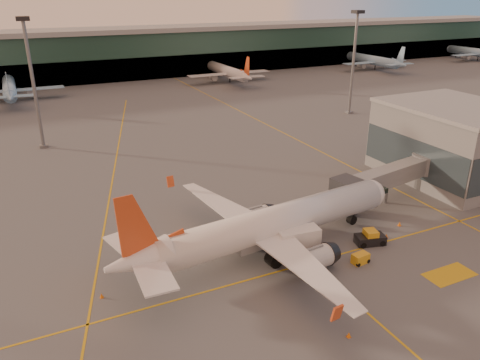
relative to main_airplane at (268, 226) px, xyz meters
name	(u,v)px	position (x,y,z in m)	size (l,w,h in m)	color
ground	(297,297)	(-1.43, -9.02, -3.84)	(600.00, 600.00, 0.00)	#4C4F54
taxi_markings	(129,171)	(-8.75, 35.47, -3.83)	(100.12, 173.00, 0.01)	gold
terminal	(83,55)	(-1.43, 132.77, 4.92)	(400.00, 20.00, 17.60)	#19382D
gate_building	(453,142)	(40.51, 8.91, 2.45)	(18.40, 22.40, 12.60)	slate
mast_west_near	(32,75)	(-21.43, 56.98, 11.02)	(2.40, 2.40, 25.60)	slate
mast_east_near	(354,55)	(53.57, 52.98, 11.02)	(2.40, 2.40, 25.60)	slate
distant_aircraft_row	(132,90)	(9.41, 108.98, -3.84)	(350.00, 34.00, 13.00)	#86B6E0
main_airplane	(268,226)	(0.00, 0.00, 0.00)	(39.16, 35.38, 11.82)	silver
jet_bridge	(393,176)	(24.68, 5.63, 0.18)	(22.04, 6.99, 5.85)	slate
catering_truck	(298,242)	(2.82, -2.47, -1.60)	(5.31, 2.86, 3.94)	#B01E19
gpu_cart	(360,259)	(8.95, -6.62, -3.25)	(2.20, 1.47, 1.21)	gold
pushback_tug	(370,238)	(13.00, -3.54, -3.07)	(4.07, 2.83, 1.90)	black
cone_nose	(400,224)	(19.96, -1.42, -3.55)	(0.47, 0.47, 0.60)	orange
cone_tail	(102,296)	(-20.08, -0.22, -3.58)	(0.42, 0.42, 0.53)	orange
cone_wing_right	(349,335)	(-0.33, -16.41, -3.58)	(0.43, 0.43, 0.55)	orange
cone_wing_left	(215,197)	(0.50, 18.04, -3.57)	(0.43, 0.43, 0.55)	orange
cone_fwd	(386,236)	(16.00, -3.25, -3.57)	(0.45, 0.45, 0.57)	orange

